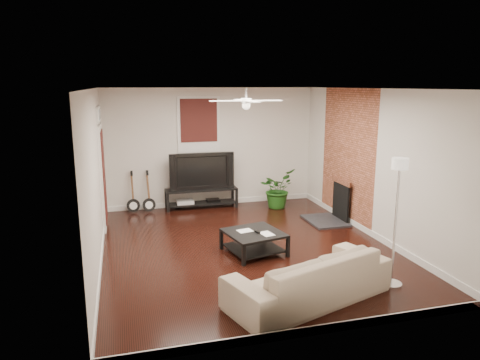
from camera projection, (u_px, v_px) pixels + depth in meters
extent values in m
cube|color=black|center=(246.00, 247.00, 8.02)|extent=(5.00, 6.00, 0.01)
cube|color=white|center=(246.00, 89.00, 7.43)|extent=(5.00, 6.00, 0.01)
cube|color=silver|center=(212.00, 148.00, 10.56)|extent=(5.00, 0.01, 2.80)
cube|color=silver|center=(320.00, 220.00, 4.89)|extent=(5.00, 0.01, 2.80)
cube|color=silver|center=(96.00, 178.00, 7.09)|extent=(0.01, 6.00, 2.80)
cube|color=silver|center=(374.00, 164.00, 8.36)|extent=(0.01, 6.00, 2.80)
cube|color=brown|center=(347.00, 156.00, 9.30)|extent=(0.02, 2.20, 2.80)
cube|color=black|center=(333.00, 200.00, 9.43)|extent=(0.80, 1.10, 0.92)
cube|color=black|center=(199.00, 125.00, 10.34)|extent=(1.00, 0.06, 1.30)
cube|color=white|center=(103.00, 167.00, 8.92)|extent=(0.08, 1.00, 2.50)
cube|color=black|center=(201.00, 198.00, 10.52)|extent=(1.68, 0.45, 0.47)
imported|color=black|center=(201.00, 170.00, 10.40)|extent=(1.51, 0.20, 0.87)
cube|color=black|center=(254.00, 242.00, 7.69)|extent=(1.07, 1.07, 0.38)
imported|color=#C7B495|center=(309.00, 276.00, 5.98)|extent=(2.48, 1.60, 0.68)
imported|color=#1E5317|center=(277.00, 189.00, 10.50)|extent=(1.08, 1.08, 0.91)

